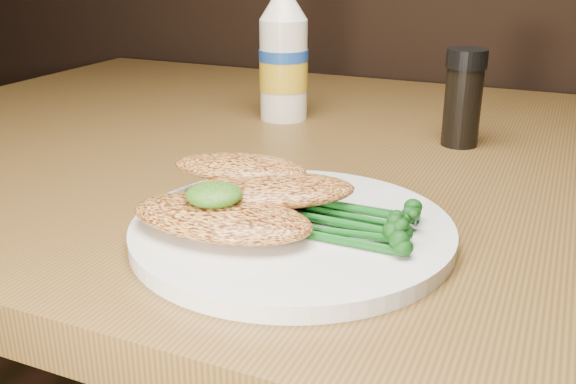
% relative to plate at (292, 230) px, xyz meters
% --- Properties ---
extents(plate, '(0.25, 0.25, 0.01)m').
position_rel_plate_xyz_m(plate, '(0.00, 0.00, 0.00)').
color(plate, silver).
rests_on(plate, dining_table).
extents(chicken_front, '(0.14, 0.08, 0.02)m').
position_rel_plate_xyz_m(chicken_front, '(-0.04, -0.04, 0.02)').
color(chicken_front, '#D68E44').
rests_on(chicken_front, plate).
extents(chicken_mid, '(0.15, 0.12, 0.02)m').
position_rel_plate_xyz_m(chicken_mid, '(-0.02, 0.01, 0.03)').
color(chicken_mid, '#D68E44').
rests_on(chicken_mid, plate).
extents(chicken_back, '(0.12, 0.07, 0.02)m').
position_rel_plate_xyz_m(chicken_back, '(-0.06, 0.03, 0.03)').
color(chicken_back, '#D68E44').
rests_on(chicken_back, plate).
extents(pesto_front, '(0.05, 0.05, 0.02)m').
position_rel_plate_xyz_m(pesto_front, '(-0.05, -0.03, 0.03)').
color(pesto_front, '#113808').
rests_on(pesto_front, chicken_front).
extents(broccolini_bundle, '(0.15, 0.13, 0.02)m').
position_rel_plate_xyz_m(broccolini_bundle, '(0.04, 0.01, 0.02)').
color(broccolini_bundle, '#104C15').
rests_on(broccolini_bundle, plate).
extents(mayo_bottle, '(0.07, 0.07, 0.17)m').
position_rel_plate_xyz_m(mayo_bottle, '(-0.15, 0.33, 0.08)').
color(mayo_bottle, white).
rests_on(mayo_bottle, dining_table).
extents(pepper_grinder, '(0.05, 0.05, 0.11)m').
position_rel_plate_xyz_m(pepper_grinder, '(0.07, 0.30, 0.05)').
color(pepper_grinder, black).
rests_on(pepper_grinder, dining_table).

